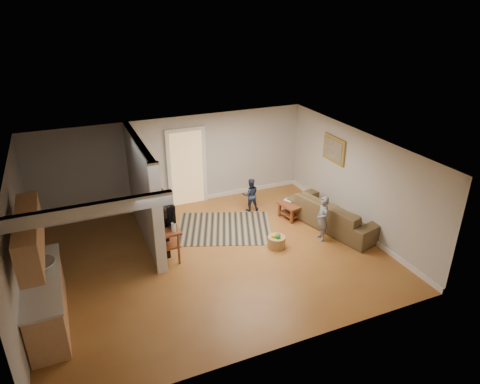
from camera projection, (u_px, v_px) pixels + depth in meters
name	position (u px, v px, depth m)	size (l,w,h in m)	color
ground	(214.00, 257.00, 9.63)	(7.50, 7.50, 0.00)	brown
room_shell	(158.00, 200.00, 9.00)	(7.54, 6.02, 2.52)	silver
area_rug	(224.00, 228.00, 10.84)	(2.35, 1.72, 0.01)	black
sofa	(333.00, 226.00, 10.93)	(2.49, 0.97, 0.73)	#483C24
coffee_table	(300.00, 204.00, 11.37)	(1.16, 0.81, 0.63)	brown
tv_console	(164.00, 225.00, 9.50)	(0.51, 1.29, 1.10)	brown
speaker_left	(166.00, 238.00, 9.42)	(0.10, 0.10, 1.01)	black
speaker_right	(154.00, 217.00, 10.20)	(0.11, 0.11, 1.13)	black
toy_basket	(276.00, 241.00, 9.97)	(0.41, 0.41, 0.37)	#A18846
child	(321.00, 239.00, 10.35)	(0.41, 0.27, 1.12)	slate
toddler	(250.00, 210.00, 11.77)	(0.45, 0.35, 0.93)	#202A43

